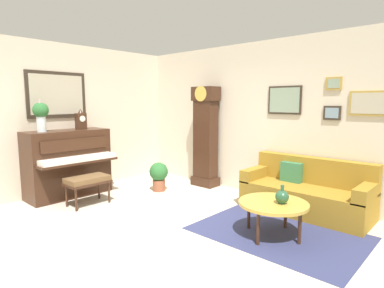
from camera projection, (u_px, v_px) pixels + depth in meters
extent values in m
cube|color=beige|center=(153.00, 229.00, 4.46)|extent=(6.40, 6.00, 0.10)
cube|color=beige|center=(63.00, 119.00, 6.01)|extent=(0.10, 4.90, 2.80)
cube|color=#33281E|center=(57.00, 95.00, 5.83)|extent=(0.03, 1.10, 0.84)
cube|color=#BCB299|center=(57.00, 95.00, 5.82)|extent=(0.01, 0.98, 0.72)
cube|color=beige|center=(249.00, 119.00, 6.02)|extent=(5.30, 0.10, 2.80)
cube|color=#33281E|center=(332.00, 113.00, 4.91)|extent=(0.26, 0.03, 0.22)
cube|color=#7A93A3|center=(332.00, 113.00, 4.90)|extent=(0.20, 0.01, 0.16)
cube|color=#B28E3D|center=(369.00, 103.00, 4.56)|extent=(0.52, 0.03, 0.36)
cube|color=#BCB299|center=(368.00, 103.00, 4.55)|extent=(0.46, 0.01, 0.30)
cube|color=#B28E3D|center=(334.00, 83.00, 4.85)|extent=(0.24, 0.03, 0.20)
cube|color=gray|center=(333.00, 83.00, 4.84)|extent=(0.18, 0.01, 0.14)
cube|color=#33281E|center=(285.00, 100.00, 5.42)|extent=(0.60, 0.03, 0.48)
cube|color=gray|center=(284.00, 100.00, 5.41)|extent=(0.54, 0.01, 0.42)
cube|color=navy|center=(278.00, 233.00, 4.19)|extent=(2.10, 1.50, 0.01)
cube|color=#3D2316|center=(68.00, 163.00, 5.80)|extent=(0.60, 1.44, 1.21)
cube|color=#3D2316|center=(79.00, 162.00, 5.50)|extent=(0.28, 1.38, 0.04)
cube|color=white|center=(79.00, 159.00, 5.50)|extent=(0.26, 1.32, 0.08)
cube|color=#3D2316|center=(75.00, 145.00, 5.54)|extent=(0.03, 1.20, 0.20)
cube|color=#3D2316|center=(88.00, 183.00, 5.30)|extent=(0.42, 0.70, 0.04)
cube|color=brown|center=(88.00, 179.00, 5.29)|extent=(0.40, 0.68, 0.08)
cylinder|color=#3D2316|center=(76.00, 200.00, 5.00)|extent=(0.04, 0.04, 0.36)
cylinder|color=#3D2316|center=(109.00, 192.00, 5.44)|extent=(0.04, 0.04, 0.36)
cylinder|color=#3D2316|center=(67.00, 196.00, 5.21)|extent=(0.04, 0.04, 0.36)
cylinder|color=#3D2316|center=(99.00, 189.00, 5.65)|extent=(0.04, 0.04, 0.36)
cube|color=#3D2316|center=(205.00, 181.00, 6.58)|extent=(0.52, 0.34, 0.18)
cube|color=#3D2316|center=(206.00, 143.00, 6.47)|extent=(0.44, 0.28, 1.78)
cube|color=#3D2316|center=(206.00, 94.00, 6.34)|extent=(0.52, 0.32, 0.28)
cylinder|color=gold|center=(201.00, 94.00, 6.23)|extent=(0.30, 0.02, 0.30)
cylinder|color=gold|center=(204.00, 140.00, 6.43)|extent=(0.03, 0.03, 0.70)
cube|color=olive|center=(304.00, 200.00, 4.93)|extent=(1.90, 0.80, 0.42)
cube|color=olive|center=(313.00, 171.00, 5.09)|extent=(1.90, 0.20, 0.44)
cube|color=olive|center=(257.00, 173.00, 5.47)|extent=(0.18, 0.80, 0.20)
cube|color=olive|center=(367.00, 192.00, 4.31)|extent=(0.18, 0.80, 0.20)
cube|color=#38754C|center=(291.00, 172.00, 5.18)|extent=(0.34, 0.12, 0.32)
cylinder|color=gold|center=(273.00, 203.00, 4.05)|extent=(0.88, 0.88, 0.04)
torus|color=#3D2316|center=(273.00, 203.00, 4.05)|extent=(0.88, 0.88, 0.04)
cylinder|color=#3D2316|center=(286.00, 213.00, 4.34)|extent=(0.04, 0.04, 0.41)
cylinder|color=#3D2316|center=(300.00, 228.00, 3.84)|extent=(0.04, 0.04, 0.41)
cylinder|color=#3D2316|center=(258.00, 229.00, 3.81)|extent=(0.04, 0.04, 0.41)
cylinder|color=#3D2316|center=(249.00, 214.00, 4.32)|extent=(0.04, 0.04, 0.41)
cube|color=#3D2316|center=(81.00, 121.00, 5.90)|extent=(0.12, 0.18, 0.30)
cylinder|color=white|center=(82.00, 119.00, 5.85)|extent=(0.01, 0.11, 0.11)
cone|color=#3D2316|center=(80.00, 111.00, 5.87)|extent=(0.10, 0.10, 0.08)
cylinder|color=silver|center=(41.00, 124.00, 5.37)|extent=(0.15, 0.15, 0.26)
sphere|color=#2D6B33|center=(41.00, 110.00, 5.34)|extent=(0.26, 0.26, 0.26)
cone|color=#D199B7|center=(40.00, 102.00, 5.29)|extent=(0.06, 0.06, 0.16)
cylinder|color=#234C33|center=(282.00, 203.00, 3.99)|extent=(0.09, 0.09, 0.01)
sphere|color=#285638|center=(282.00, 197.00, 3.97)|extent=(0.17, 0.17, 0.17)
cylinder|color=#285638|center=(282.00, 188.00, 3.96)|extent=(0.04, 0.04, 0.08)
cylinder|color=#935138|center=(159.00, 185.00, 6.17)|extent=(0.24, 0.24, 0.22)
sphere|color=#2D6B33|center=(159.00, 172.00, 6.13)|extent=(0.36, 0.36, 0.36)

